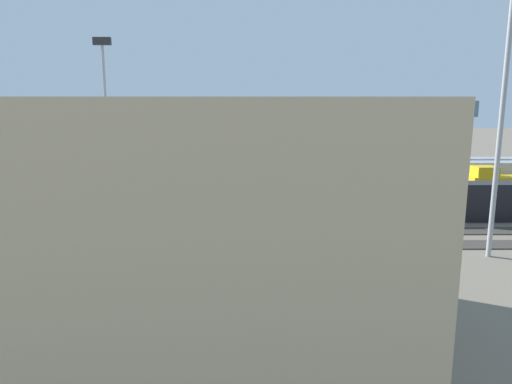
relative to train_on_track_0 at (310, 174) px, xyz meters
The scene contains 17 objects.
ground_plane 15.53m from the train_on_track_0, 78.56° to the left, with size 400.00×400.00×0.00m, color #756B5B.
track_bed_0 3.97m from the train_on_track_0, ahead, with size 140.00×2.80×0.12m, color #3D3833.
track_bed_1 6.38m from the train_on_track_0, 58.74° to the left, with size 140.00×2.80×0.12m, color #3D3833.
track_bed_2 10.76m from the train_on_track_0, 73.12° to the left, with size 140.00×2.80×0.12m, color #4C443D.
track_bed_3 15.52m from the train_on_track_0, 78.56° to the left, with size 140.00×2.80×0.12m, color #3D3833.
track_bed_4 20.39m from the train_on_track_0, 81.37° to the left, with size 140.00×2.80×0.12m, color #4C443D.
track_bed_5 25.31m from the train_on_track_0, 83.08° to the left, with size 140.00×2.80×0.12m, color #3D3833.
track_bed_6 30.26m from the train_on_track_0, 84.22° to the left, with size 140.00×2.80×0.12m, color #3D3833.
train_on_track_0 is the anchor object (origin of this frame).
train_on_track_1 5.33m from the train_on_track_0, 110.29° to the left, with size 119.80×3.06×5.00m.
train_on_track_4 20.23m from the train_on_track_0, 81.48° to the left, with size 66.40×3.06×4.40m.
train_on_track_2 27.63m from the train_on_track_0, 158.78° to the left, with size 10.00×3.00×5.00m.
light_mast_0 35.42m from the train_on_track_0, ahead, with size 2.80×0.70×23.89m.
light_mast_1 39.47m from the train_on_track_0, 110.20° to the left, with size 2.80×0.70×31.86m.
signal_gantry 17.65m from the train_on_track_0, 62.51° to the left, with size 0.70×35.00×8.80m.
maintenance_shed 54.17m from the train_on_track_0, 65.95° to the left, with size 38.31×21.86×14.00m, color tan.
control_tower 34.79m from the train_on_track_0, 150.57° to the right, with size 6.00×6.00×14.11m.
Camera 1 is at (6.37, 59.12, 13.84)m, focal length 33.01 mm.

